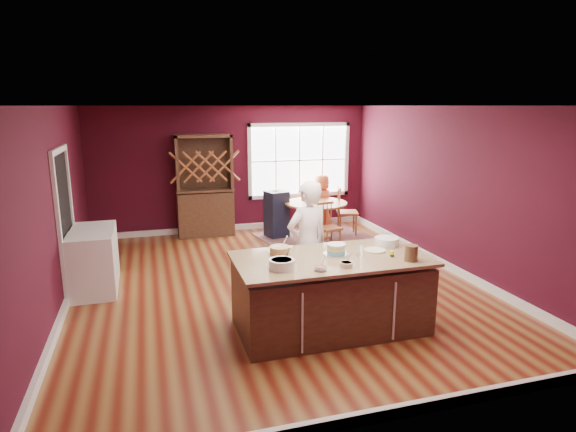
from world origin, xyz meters
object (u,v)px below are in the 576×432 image
object	(u,v)px
chair_north	(315,203)
layer_cake	(336,249)
chair_south	(330,226)
toddler	(276,198)
dryer	(96,254)
kitchen_island	(330,294)
washer	(92,266)
seated_woman	(322,203)
high_chair	(277,213)
baker	(307,244)
dining_table	(316,212)
chair_east	(347,210)
hutch	(205,186)

from	to	relation	value
chair_north	layer_cake	bearing A→B (deg)	42.46
chair_south	toddler	world-z (taller)	toddler
dryer	chair_north	bearing A→B (deg)	27.23
kitchen_island	washer	bearing A→B (deg)	146.51
washer	chair_north	bearing A→B (deg)	33.38
chair_south	seated_woman	bearing A→B (deg)	63.34
kitchen_island	high_chair	distance (m)	4.34
baker	layer_cake	distance (m)	0.70
dining_table	baker	bearing A→B (deg)	-111.62
chair_south	dryer	distance (m)	4.17
chair_east	washer	world-z (taller)	chair_east
high_chair	chair_east	bearing A→B (deg)	-23.90
baker	dryer	bearing A→B (deg)	-47.46
kitchen_island	high_chair	world-z (taller)	high_chair
baker	chair_east	distance (m)	3.89
kitchen_island	dryer	distance (m)	3.87
kitchen_island	washer	distance (m)	3.48
chair_north	dining_table	bearing A→B (deg)	40.60
layer_cake	high_chair	world-z (taller)	layer_cake
baker	chair_north	world-z (taller)	baker
chair_south	baker	bearing A→B (deg)	-130.20
layer_cake	chair_north	xyz separation A→B (m)	(1.43, 4.76, -0.44)
kitchen_island	dryer	xyz separation A→B (m)	(-2.90, 2.56, 0.01)
chair_south	toddler	size ratio (longest dim) A/B	3.50
seated_woman	washer	bearing A→B (deg)	1.79
baker	chair_south	world-z (taller)	baker
dining_table	baker	world-z (taller)	baker
high_chair	dryer	bearing A→B (deg)	-167.34
toddler	baker	bearing A→B (deg)	-98.54
chair_north	hutch	bearing A→B (deg)	-31.28
high_chair	toddler	size ratio (longest dim) A/B	3.89
high_chair	washer	size ratio (longest dim) A/B	1.11
layer_cake	chair_east	size ratio (longest dim) A/B	0.31
layer_cake	baker	bearing A→B (deg)	101.49
dining_table	baker	xyz separation A→B (m)	(-1.29, -3.26, 0.34)
baker	kitchen_island	bearing A→B (deg)	77.62
hutch	kitchen_island	bearing A→B (deg)	-79.24
dining_table	hutch	xyz separation A→B (m)	(-2.18, 0.84, 0.53)
kitchen_island	washer	size ratio (longest dim) A/B	2.55
seated_woman	hutch	bearing A→B (deg)	-35.70
kitchen_island	hutch	size ratio (longest dim) A/B	1.10
dining_table	hutch	world-z (taller)	hutch
chair_east	dryer	distance (m)	5.12
seated_woman	washer	size ratio (longest dim) A/B	1.36
kitchen_island	layer_cake	world-z (taller)	layer_cake
washer	seated_woman	bearing A→B (deg)	30.37
toddler	seated_woman	bearing A→B (deg)	9.17
toddler	washer	bearing A→B (deg)	-144.24
chair_south	toddler	distance (m)	1.46
dining_table	chair_north	bearing A→B (deg)	71.42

